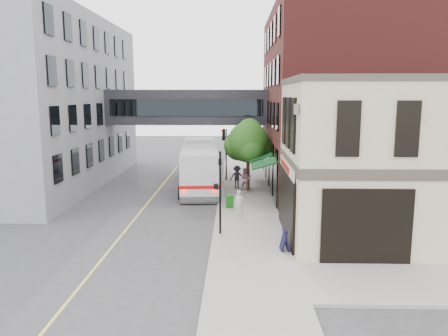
# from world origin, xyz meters

# --- Properties ---
(ground) EXTENTS (120.00, 120.00, 0.00)m
(ground) POSITION_xyz_m (0.00, 0.00, 0.00)
(ground) COLOR #38383A
(ground) RESTS_ON ground
(sidewalk_main) EXTENTS (4.00, 60.00, 0.15)m
(sidewalk_main) POSITION_xyz_m (2.00, 14.00, 0.07)
(sidewalk_main) COLOR gray
(sidewalk_main) RESTS_ON ground
(corner_building) EXTENTS (10.19, 8.12, 8.45)m
(corner_building) POSITION_xyz_m (8.97, 2.00, 4.21)
(corner_building) COLOR #BCAA90
(corner_building) RESTS_ON ground
(brick_building) EXTENTS (13.76, 18.00, 14.00)m
(brick_building) POSITION_xyz_m (9.98, 15.00, 6.99)
(brick_building) COLOR #511A19
(brick_building) RESTS_ON ground
(opposite_building) EXTENTS (14.00, 24.00, 14.00)m
(opposite_building) POSITION_xyz_m (-17.00, 16.00, 7.00)
(opposite_building) COLOR slate
(opposite_building) RESTS_ON ground
(skyway_bridge) EXTENTS (14.00, 3.18, 3.00)m
(skyway_bridge) POSITION_xyz_m (-3.00, 18.00, 6.50)
(skyway_bridge) COLOR black
(skyway_bridge) RESTS_ON ground
(traffic_signal_near) EXTENTS (0.44, 0.22, 4.60)m
(traffic_signal_near) POSITION_xyz_m (0.37, 2.00, 2.98)
(traffic_signal_near) COLOR black
(traffic_signal_near) RESTS_ON sidewalk_main
(traffic_signal_far) EXTENTS (0.53, 0.28, 4.50)m
(traffic_signal_far) POSITION_xyz_m (0.26, 17.00, 3.34)
(traffic_signal_far) COLOR black
(traffic_signal_far) RESTS_ON sidewalk_main
(street_sign_pole) EXTENTS (0.08, 0.75, 3.00)m
(street_sign_pole) POSITION_xyz_m (0.39, 7.00, 1.93)
(street_sign_pole) COLOR gray
(street_sign_pole) RESTS_ON sidewalk_main
(street_tree) EXTENTS (3.80, 3.20, 5.60)m
(street_tree) POSITION_xyz_m (2.19, 13.22, 3.91)
(street_tree) COLOR #382619
(street_tree) RESTS_ON sidewalk_main
(lane_marking) EXTENTS (0.12, 40.00, 0.01)m
(lane_marking) POSITION_xyz_m (-5.00, 10.00, 0.01)
(lane_marking) COLOR #D8CC4C
(lane_marking) RESTS_ON ground
(bus) EXTENTS (3.86, 12.90, 3.42)m
(bus) POSITION_xyz_m (-1.77, 14.95, 1.92)
(bus) COLOR silver
(bus) RESTS_ON ground
(pedestrian_a) EXTENTS (0.65, 0.52, 1.58)m
(pedestrian_a) POSITION_xyz_m (1.44, 5.69, 0.94)
(pedestrian_a) COLOR silver
(pedestrian_a) RESTS_ON sidewalk_main
(pedestrian_b) EXTENTS (1.03, 0.88, 1.84)m
(pedestrian_b) POSITION_xyz_m (1.99, 12.49, 1.07)
(pedestrian_b) COLOR #CB8391
(pedestrian_b) RESTS_ON sidewalk_main
(pedestrian_c) EXTENTS (1.31, 0.92, 1.85)m
(pedestrian_c) POSITION_xyz_m (1.34, 13.61, 1.08)
(pedestrian_c) COLOR black
(pedestrian_c) RESTS_ON sidewalk_main
(newspaper_box) EXTENTS (0.53, 0.49, 0.87)m
(newspaper_box) POSITION_xyz_m (0.82, 7.50, 0.58)
(newspaper_box) COLOR #166016
(newspaper_box) RESTS_ON sidewalk_main
(sandwich_board) EXTENTS (0.44, 0.62, 1.04)m
(sandwich_board) POSITION_xyz_m (3.60, -0.53, 0.67)
(sandwich_board) COLOR black
(sandwich_board) RESTS_ON sidewalk_main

